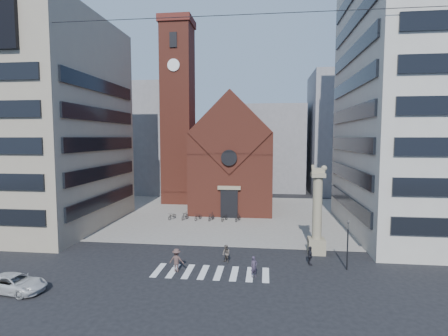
{
  "coord_description": "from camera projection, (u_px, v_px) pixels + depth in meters",
  "views": [
    {
      "loc": [
        4.99,
        -31.03,
        11.29
      ],
      "look_at": [
        0.33,
        8.0,
        7.84
      ],
      "focal_mm": 28.0,
      "sensor_mm": 36.0,
      "label": 1
    }
  ],
  "objects": [
    {
      "name": "piazza",
      "position": [
        231.0,
        215.0,
        51.06
      ],
      "size": [
        46.0,
        30.0,
        0.05
      ],
      "primitive_type": "cube",
      "color": "#9B978D",
      "rests_on": "ground"
    },
    {
      "name": "scooter_0",
      "position": [
        172.0,
        216.0,
        48.0
      ],
      "size": [
        1.2,
        1.89,
        0.94
      ],
      "primitive_type": "imported",
      "rotation": [
        0.0,
        0.0,
        -0.35
      ],
      "color": "black",
      "rests_on": "piazza"
    },
    {
      "name": "traffic_light",
      "position": [
        348.0,
        244.0,
        29.66
      ],
      "size": [
        0.13,
        0.16,
        4.3
      ],
      "color": "black",
      "rests_on": "ground"
    },
    {
      "name": "campanile",
      "position": [
        178.0,
        111.0,
        59.76
      ],
      "size": [
        5.5,
        5.5,
        31.2
      ],
      "color": "brown",
      "rests_on": "ground"
    },
    {
      "name": "scooter_5",
      "position": [
        238.0,
        217.0,
        46.93
      ],
      "size": [
        1.06,
        1.8,
        1.04
      ],
      "primitive_type": "imported",
      "rotation": [
        0.0,
        0.0,
        -0.35
      ],
      "color": "black",
      "rests_on": "piazza"
    },
    {
      "name": "scooter_1",
      "position": [
        185.0,
        216.0,
        47.78
      ],
      "size": [
        1.06,
        1.8,
        1.04
      ],
      "primitive_type": "imported",
      "rotation": [
        0.0,
        0.0,
        -0.35
      ],
      "color": "black",
      "rests_on": "piazza"
    },
    {
      "name": "church",
      "position": [
        234.0,
        158.0,
        56.33
      ],
      "size": [
        12.0,
        16.65,
        18.0
      ],
      "color": "brown",
      "rests_on": "ground"
    },
    {
      "name": "pedestrian_3",
      "position": [
        177.0,
        260.0,
        29.38
      ],
      "size": [
        1.3,
        0.79,
        1.97
      ],
      "primitive_type": "imported",
      "rotation": [
        0.0,
        0.0,
        3.09
      ],
      "color": "#4A3531",
      "rests_on": "ground"
    },
    {
      "name": "pedestrian_1",
      "position": [
        226.0,
        254.0,
        31.49
      ],
      "size": [
        0.99,
        0.98,
        1.62
      ],
      "primitive_type": "imported",
      "rotation": [
        0.0,
        0.0,
        -0.73
      ],
      "color": "#514941",
      "rests_on": "ground"
    },
    {
      "name": "building_left",
      "position": [
        34.0,
        124.0,
        43.85
      ],
      "size": [
        18.0,
        20.0,
        26.0
      ],
      "primitive_type": "cube",
      "color": "gray",
      "rests_on": "ground"
    },
    {
      "name": "building_right",
      "position": [
        433.0,
        96.0,
        39.9
      ],
      "size": [
        18.0,
        22.0,
        32.0
      ],
      "primitive_type": "cube",
      "color": "#B9B5A7",
      "rests_on": "ground"
    },
    {
      "name": "zebra_crossing",
      "position": [
        211.0,
        272.0,
        29.23
      ],
      "size": [
        10.2,
        3.2,
        0.01
      ],
      "primitive_type": null,
      "color": "white",
      "rests_on": "ground"
    },
    {
      "name": "scooter_4",
      "position": [
        224.0,
        217.0,
        47.15
      ],
      "size": [
        1.2,
        1.89,
        0.94
      ],
      "primitive_type": "imported",
      "rotation": [
        0.0,
        0.0,
        -0.35
      ],
      "color": "black",
      "rests_on": "piazza"
    },
    {
      "name": "ground",
      "position": [
        210.0,
        260.0,
        32.26
      ],
      "size": [
        120.0,
        120.0,
        0.0
      ],
      "primitive_type": "plane",
      "color": "black",
      "rests_on": "ground"
    },
    {
      "name": "white_car",
      "position": [
        15.0,
        283.0,
        25.52
      ],
      "size": [
        4.86,
        2.71,
        1.29
      ],
      "primitive_type": "imported",
      "rotation": [
        0.0,
        0.0,
        1.44
      ],
      "color": "silver",
      "rests_on": "ground"
    },
    {
      "name": "bg_block_right",
      "position": [
        351.0,
        134.0,
        70.16
      ],
      "size": [
        16.0,
        14.0,
        24.0
      ],
      "primitive_type": "cube",
      "color": "gray",
      "rests_on": "ground"
    },
    {
      "name": "bg_block_mid",
      "position": [
        270.0,
        148.0,
        75.28
      ],
      "size": [
        14.0,
        12.0,
        18.0
      ],
      "primitive_type": "cube",
      "color": "gray",
      "rests_on": "ground"
    },
    {
      "name": "scooter_2",
      "position": [
        198.0,
        217.0,
        47.57
      ],
      "size": [
        1.2,
        1.89,
        0.94
      ],
      "primitive_type": "imported",
      "rotation": [
        0.0,
        0.0,
        -0.35
      ],
      "color": "black",
      "rests_on": "piazza"
    },
    {
      "name": "bg_block_left",
      "position": [
        146.0,
        139.0,
        73.23
      ],
      "size": [
        16.0,
        14.0,
        22.0
      ],
      "primitive_type": "cube",
      "color": "gray",
      "rests_on": "ground"
    },
    {
      "name": "pedestrian_0",
      "position": [
        254.0,
        267.0,
        28.23
      ],
      "size": [
        0.75,
        0.71,
        1.72
      ],
      "primitive_type": "imported",
      "rotation": [
        0.0,
        0.0,
        0.66
      ],
      "color": "#352C3D",
      "rests_on": "ground"
    },
    {
      "name": "lion_column",
      "position": [
        317.0,
        219.0,
        33.75
      ],
      "size": [
        1.63,
        1.6,
        8.68
      ],
      "color": "gray",
      "rests_on": "ground"
    },
    {
      "name": "scooter_3",
      "position": [
        211.0,
        217.0,
        47.36
      ],
      "size": [
        1.06,
        1.8,
        1.04
      ],
      "primitive_type": "imported",
      "rotation": [
        0.0,
        0.0,
        -0.35
      ],
      "color": "black",
      "rests_on": "piazza"
    },
    {
      "name": "pedestrian_2",
      "position": [
        310.0,
        256.0,
        30.85
      ],
      "size": [
        0.6,
        1.06,
        1.7
      ],
      "primitive_type": "imported",
      "rotation": [
        0.0,
        0.0,
        1.76
      ],
      "color": "black",
      "rests_on": "ground"
    }
  ]
}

